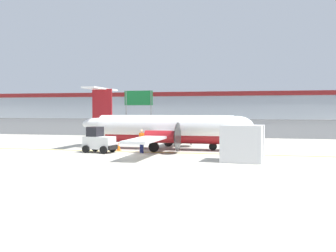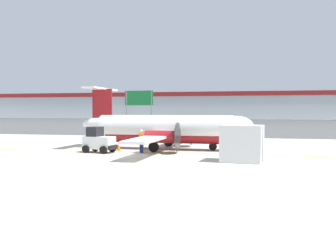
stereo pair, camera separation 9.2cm
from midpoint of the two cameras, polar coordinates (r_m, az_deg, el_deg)
ground_plane at (r=27.83m, az=-4.39°, el=-3.95°), size 140.00×140.00×0.01m
perimeter_fence at (r=43.25m, az=1.86°, el=-0.19°), size 98.00×0.10×2.10m
parking_lot_strip at (r=54.62m, az=4.14°, el=-0.76°), size 98.00×17.00×0.12m
background_building at (r=72.87m, az=6.32°, el=2.55°), size 91.00×8.10×6.50m
commuter_airplane at (r=29.51m, az=0.13°, el=-0.47°), size 14.09×16.04×4.92m
baggage_tug at (r=27.75m, az=-10.45°, el=-2.24°), size 2.49×1.73×1.88m
ground_crew_worker at (r=27.03m, az=-3.97°, el=-2.12°), size 0.50×0.47×1.70m
cargo_container at (r=22.95m, az=11.35°, el=-2.60°), size 2.63×2.29×2.20m
traffic_cone_near_left at (r=24.90m, az=9.88°, el=-4.02°), size 0.36×0.36×0.64m
traffic_cone_near_right at (r=28.92m, az=-7.43°, el=-3.11°), size 0.36×0.36×0.64m
parked_car_0 at (r=55.04m, az=-11.09°, el=0.09°), size 4.27×2.16×1.58m
parked_car_1 at (r=58.99m, az=-2.50°, el=0.29°), size 4.24×2.09×1.58m
parked_car_2 at (r=60.63m, az=4.61°, el=0.34°), size 4.35×2.34×1.58m
parked_car_3 at (r=52.90m, az=10.32°, el=0.01°), size 4.23×2.07×1.58m
parked_car_4 at (r=60.19m, az=17.29°, el=0.23°), size 4.31×2.24×1.58m
highway_sign at (r=46.34m, az=-4.39°, el=3.71°), size 3.60×0.14×5.50m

